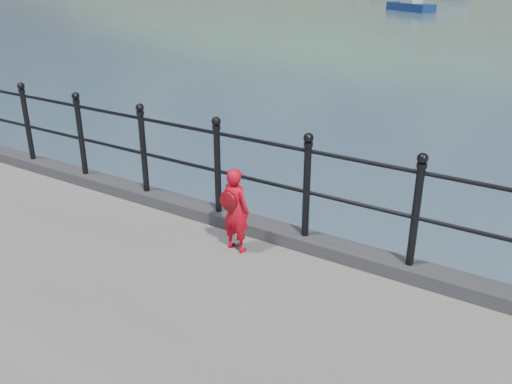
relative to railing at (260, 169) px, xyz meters
The scene contains 5 objects.
ground 1.83m from the railing, 90.00° to the left, with size 600.00×600.00×0.00m, color #2D4251.
kerb 0.75m from the railing, 140.53° to the right, with size 60.00×0.30×0.15m, color #28282B.
railing is the anchor object (origin of this frame).
child 0.58m from the railing, 92.60° to the right, with size 0.38×0.32×0.97m.
sailboat_port 46.85m from the railing, 105.54° to the left, with size 4.93×3.87×7.19m.
Camera 1 is at (3.06, -5.03, 3.98)m, focal length 38.00 mm.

